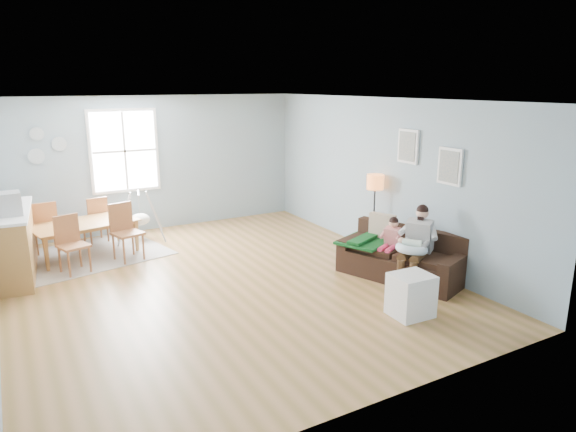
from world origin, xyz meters
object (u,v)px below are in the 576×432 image
monitor (7,204)px  baby_swing (140,218)px  toddler (391,237)px  counter (14,243)px  chair_nw (45,224)px  floor_lamp (375,189)px  chair_ne (96,217)px  storage_cube (410,295)px  dining_table (86,239)px  father (416,243)px  chair_se (125,228)px  chair_sw (71,240)px  sofa (402,261)px

monitor → baby_swing: size_ratio=0.34×
toddler → counter: (-5.07, 2.86, -0.10)m
chair_nw → counter: size_ratio=0.48×
floor_lamp → chair_nw: floor_lamp is taller
chair_nw → chair_ne: bearing=12.7°
storage_cube → counter: (-4.36, 4.11, 0.26)m
floor_lamp → dining_table: (-4.40, 2.38, -0.88)m
dining_table → monitor: bearing=-155.7°
father → floor_lamp: bearing=77.1°
toddler → baby_swing: (-2.89, 3.89, -0.23)m
toddler → counter: size_ratio=0.38×
father → chair_nw: (-4.66, 4.28, -0.10)m
toddler → chair_se: chair_se is taller
storage_cube → floor_lamp: bearing=62.6°
floor_lamp → counter: bearing=160.9°
floor_lamp → monitor: (-5.52, 1.55, 0.06)m
chair_sw → toddler: bearing=-31.5°
father → chair_nw: 6.33m
chair_ne → monitor: size_ratio=2.41×
chair_sw → counter: counter is taller
floor_lamp → toddler: bearing=-114.1°
chair_se → monitor: 1.85m
father → monitor: (-5.20, 2.94, 0.60)m
storage_cube → counter: counter is taller
chair_nw → monitor: bearing=-111.8°
toddler → chair_sw: 5.03m
toddler → monitor: size_ratio=1.99×
sofa → chair_sw: (-4.42, 2.78, 0.25)m
floor_lamp → counter: (-5.50, 1.91, -0.64)m
toddler → storage_cube: size_ratio=1.31×
chair_sw → chair_nw: chair_nw is taller
father → counter: bearing=147.5°
father → dining_table: size_ratio=0.70×
counter → chair_ne: bearing=39.8°
sofa → floor_lamp: size_ratio=1.43×
sofa → chair_se: size_ratio=2.09×
toddler → father: bearing=-76.2°
sofa → baby_swing: (-3.02, 4.03, 0.14)m
chair_ne → counter: counter is taller
chair_se → baby_swing: 1.19m
floor_lamp → counter: 5.86m
sofa → chair_sw: chair_sw is taller
chair_sw → chair_ne: chair_sw is taller
dining_table → sofa: bearing=-52.7°
chair_sw → floor_lamp: bearing=-19.6°
toddler → monitor: bearing=153.8°
sofa → father: father is taller
storage_cube → chair_nw: chair_nw is taller
storage_cube → chair_sw: size_ratio=0.61×
sofa → toddler: 0.42m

